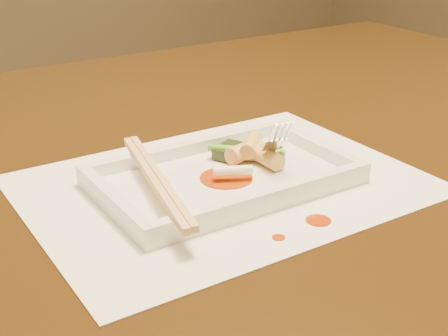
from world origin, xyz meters
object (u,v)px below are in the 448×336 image
plate_base (224,180)px  chopstick_a (152,179)px  placemat (224,184)px  table (223,202)px  fork (270,93)px

plate_base → chopstick_a: 0.08m
placemat → chopstick_a: bearing=180.0°
table → chopstick_a: chopstick_a is taller
plate_base → fork: fork is taller
placemat → chopstick_a: chopstick_a is taller
table → placemat: (-0.09, -0.13, 0.10)m
table → placemat: size_ratio=3.50×
placemat → chopstick_a: 0.09m
chopstick_a → placemat: bearing=0.0°
table → placemat: bearing=-122.4°
table → plate_base: size_ratio=5.38×
fork → plate_base: bearing=-165.6°
placemat → plate_base: (0.00, 0.00, 0.00)m
plate_base → chopstick_a: size_ratio=1.19×
table → placemat: placemat is taller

